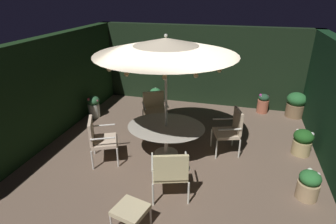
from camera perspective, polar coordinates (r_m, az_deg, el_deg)
ground_plane at (r=6.45m, az=1.44°, el=-9.24°), size 6.87×7.42×0.02m
hedge_backdrop_rear at (r=9.19m, az=6.87°, el=9.46°), size 6.87×0.30×2.51m
hedge_backdrop_left at (r=7.30m, az=-24.43°, el=3.65°), size 0.30×7.42×2.51m
patio_dining_table at (r=6.24m, az=-0.39°, el=-3.74°), size 1.74×1.46×0.73m
patio_umbrella at (r=5.63m, az=-0.44°, el=13.29°), size 2.90×2.90×2.72m
patio_chair_north at (r=6.50m, az=12.72°, el=-3.30°), size 0.71×0.72×1.06m
patio_chair_northeast at (r=7.57m, az=-2.76°, el=1.00°), size 0.82×0.80×0.97m
patio_chair_east at (r=6.19m, az=-13.94°, el=-5.04°), size 0.78×0.82×1.01m
patio_chair_southeast at (r=5.00m, az=0.46°, el=-11.88°), size 0.81×0.79×1.01m
ottoman_footrest at (r=4.63m, az=-7.67°, el=-19.37°), size 0.58×0.56×0.41m
potted_plant_right_near at (r=8.51m, az=-14.98°, el=1.24°), size 0.38×0.38×0.65m
potted_plant_back_left at (r=7.09m, az=25.83°, el=-5.48°), size 0.43×0.43×0.61m
potted_plant_left_near at (r=9.04m, az=18.86°, el=1.72°), size 0.33×0.33×0.60m
potted_plant_right_far at (r=9.39m, az=-2.58°, el=3.47°), size 0.38×0.38×0.49m
potted_plant_back_center at (r=9.09m, az=24.70°, el=1.48°), size 0.56×0.56×0.74m
potted_plant_back_right at (r=5.76m, az=26.83°, el=-13.11°), size 0.39×0.39×0.57m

